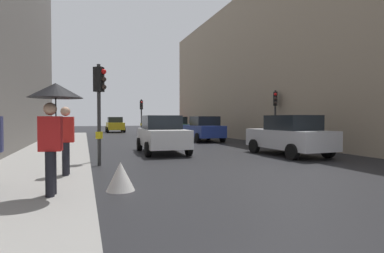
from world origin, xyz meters
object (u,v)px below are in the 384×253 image
traffic_light_near_right (99,96)px  car_blue_van (204,129)px  car_red_sedan (161,125)px  pedestrian_in_red_jacket (66,138)px  car_green_estate (175,126)px  traffic_light_mid_street (275,107)px  car_yellow_taxi (115,125)px  car_white_compact (162,134)px  pedestrian_with_umbrella (54,107)px  warning_sign_triangle (121,176)px  traffic_light_far_median (141,111)px  car_silver_hatchback (290,135)px

traffic_light_near_right → car_blue_van: 12.31m
car_red_sedan → pedestrian_in_red_jacket: size_ratio=2.43×
car_green_estate → traffic_light_mid_street: bearing=-74.5°
car_yellow_taxi → car_red_sedan: same height
car_white_compact → pedestrian_with_umbrella: 8.99m
car_white_compact → pedestrian_in_red_jacket: bearing=-124.5°
traffic_light_mid_street → car_white_compact: bearing=-165.7°
car_green_estate → warning_sign_triangle: (-7.13, -20.41, -0.55)m
traffic_light_far_median → car_yellow_taxi: size_ratio=0.81×
traffic_light_far_median → pedestrian_with_umbrella: traffic_light_far_median is taller
car_green_estate → car_red_sedan: (0.68, 8.39, 0.00)m
traffic_light_far_median → warning_sign_triangle: 22.83m
car_yellow_taxi → warning_sign_triangle: car_yellow_taxi is taller
warning_sign_triangle → pedestrian_in_red_jacket: bearing=128.1°
car_red_sedan → traffic_light_mid_street: bearing=-82.9°
traffic_light_far_median → pedestrian_in_red_jacket: traffic_light_far_median is taller
traffic_light_mid_street → car_silver_hatchback: (-2.50, -4.82, -1.42)m
traffic_light_mid_street → traffic_light_far_median: bearing=114.2°
car_white_compact → car_red_sedan: size_ratio=0.99×
traffic_light_near_right → car_white_compact: size_ratio=0.82×
car_red_sedan → car_white_compact: bearing=-103.3°
traffic_light_mid_street → pedestrian_with_umbrella: 15.21m
car_white_compact → warning_sign_triangle: size_ratio=6.56×
traffic_light_near_right → traffic_light_mid_street: 11.72m
car_yellow_taxi → pedestrian_in_red_jacket: 28.78m
traffic_light_mid_street → traffic_light_far_median: size_ratio=0.98×
traffic_light_mid_street → warning_sign_triangle: (-10.24, -9.22, -1.97)m
traffic_light_mid_street → pedestrian_in_red_jacket: 13.84m
car_white_compact → pedestrian_in_red_jacket: size_ratio=2.41×
car_green_estate → car_red_sedan: bearing=85.3°
car_silver_hatchback → car_red_sedan: same height
traffic_light_mid_street → car_white_compact: 7.89m
car_yellow_taxi → car_green_estate: same height
traffic_light_mid_street → car_yellow_taxi: traffic_light_mid_street is taller
car_blue_van → traffic_light_near_right: bearing=-128.1°
traffic_light_near_right → traffic_light_far_median: (4.61, 18.30, -0.05)m
traffic_light_near_right → pedestrian_in_red_jacket: size_ratio=1.96×
traffic_light_near_right → car_green_estate: (7.39, 16.39, -1.52)m
pedestrian_with_umbrella → car_yellow_taxi: bearing=82.7°
traffic_light_near_right → pedestrian_in_red_jacket: traffic_light_near_right is taller
traffic_light_mid_street → car_red_sedan: size_ratio=0.78×
traffic_light_mid_street → car_silver_hatchback: size_ratio=0.78×
car_silver_hatchback → pedestrian_with_umbrella: bearing=-150.7°
traffic_light_far_median → pedestrian_in_red_jacket: (-5.57, -20.76, -1.22)m
pedestrian_in_red_jacket → car_yellow_taxi: bearing=82.3°
car_silver_hatchback → warning_sign_triangle: (-7.74, -4.40, -0.55)m
pedestrian_in_red_jacket → car_green_estate: bearing=66.1°
traffic_light_mid_street → traffic_light_near_right: bearing=-153.7°
car_blue_van → car_silver_hatchback: same height
car_blue_van → car_red_sedan: same height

